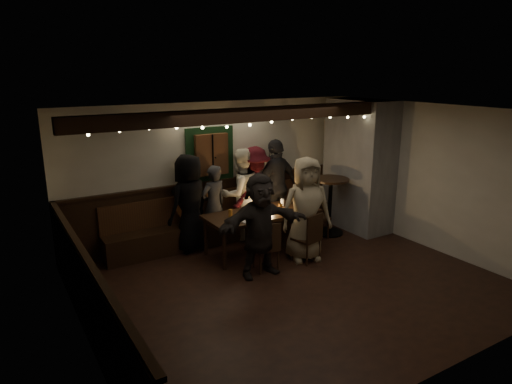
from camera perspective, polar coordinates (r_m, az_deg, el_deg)
room at (r=8.39m, az=5.20°, el=0.61°), size 6.02×5.01×2.62m
dining_table at (r=8.07m, az=0.75°, el=-2.98°), size 2.03×0.87×0.88m
chair_near_left at (r=7.32m, az=1.46°, el=-6.54°), size 0.44×0.44×0.84m
chair_near_right at (r=7.70m, az=6.78°, el=-5.38°), size 0.46×0.46×0.86m
chair_end at (r=8.78m, az=7.13°, el=-2.60°), size 0.47×0.47×0.91m
high_top at (r=9.04m, az=9.25°, el=-0.85°), size 0.70×0.70×1.12m
person_a at (r=8.14m, az=-8.30°, el=-1.39°), size 1.01×0.84×1.75m
person_b at (r=8.42m, az=-5.32°, el=-1.65°), size 0.61×0.46×1.50m
person_c at (r=8.65m, az=-1.92°, el=-0.27°), size 0.86×0.67×1.75m
person_d at (r=8.76m, az=-0.31°, el=-0.00°), size 1.30×1.03×1.76m
person_e at (r=9.02m, az=2.56°, el=0.75°), size 1.17×0.72×1.86m
person_f at (r=7.10m, az=0.49°, el=-4.16°), size 1.55×0.55×1.65m
person_g at (r=7.71m, az=6.26°, el=-2.14°), size 1.00×0.79×1.79m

